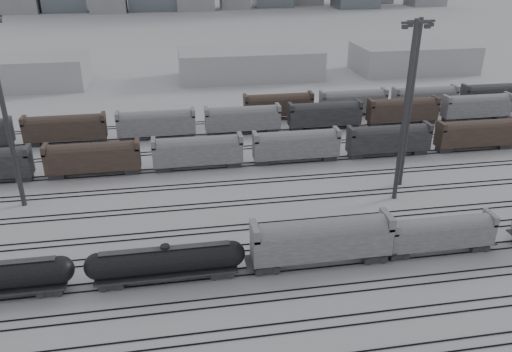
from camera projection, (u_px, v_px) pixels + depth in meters
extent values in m
plane|color=silver|center=(295.00, 272.00, 57.66)|extent=(900.00, 900.00, 0.00)
cube|color=black|center=(319.00, 329.00, 48.92)|extent=(220.00, 0.07, 0.16)
cube|color=black|center=(315.00, 319.00, 50.20)|extent=(220.00, 0.07, 0.16)
cube|color=black|center=(306.00, 297.00, 53.40)|extent=(220.00, 0.07, 0.16)
cube|color=black|center=(302.00, 289.00, 54.68)|extent=(220.00, 0.07, 0.16)
cube|color=black|center=(295.00, 270.00, 57.88)|extent=(220.00, 0.07, 0.16)
cube|color=black|center=(292.00, 263.00, 59.16)|extent=(220.00, 0.07, 0.16)
cube|color=black|center=(285.00, 247.00, 62.36)|extent=(220.00, 0.07, 0.16)
cube|color=black|center=(282.00, 241.00, 63.65)|extent=(220.00, 0.07, 0.16)
cube|color=black|center=(277.00, 227.00, 66.84)|extent=(220.00, 0.07, 0.16)
cube|color=black|center=(275.00, 222.00, 68.13)|extent=(220.00, 0.07, 0.16)
cube|color=black|center=(267.00, 203.00, 73.11)|extent=(220.00, 0.07, 0.16)
cube|color=black|center=(265.00, 199.00, 74.40)|extent=(220.00, 0.07, 0.16)
cube|color=black|center=(259.00, 183.00, 79.39)|extent=(220.00, 0.07, 0.16)
cube|color=black|center=(257.00, 179.00, 80.67)|extent=(220.00, 0.07, 0.16)
cube|color=black|center=(251.00, 166.00, 85.66)|extent=(220.00, 0.07, 0.16)
cube|color=black|center=(250.00, 162.00, 86.95)|extent=(220.00, 0.07, 0.16)
cube|color=black|center=(244.00, 149.00, 92.83)|extent=(220.00, 0.07, 0.16)
cube|color=black|center=(243.00, 146.00, 94.11)|extent=(220.00, 0.07, 0.16)
cube|color=black|center=(239.00, 135.00, 100.00)|extent=(220.00, 0.07, 0.16)
cube|color=black|center=(238.00, 132.00, 101.28)|extent=(220.00, 0.07, 0.16)
cube|color=black|center=(233.00, 122.00, 107.17)|extent=(220.00, 0.07, 0.16)
cube|color=black|center=(233.00, 120.00, 108.45)|extent=(220.00, 0.07, 0.16)
cube|color=black|center=(51.00, 287.00, 54.14)|extent=(2.68, 2.16, 0.72)
sphere|color=black|center=(60.00, 270.00, 53.44)|extent=(2.99, 2.99, 2.99)
cube|color=black|center=(112.00, 281.00, 55.13)|extent=(2.64, 2.13, 0.71)
cube|color=black|center=(221.00, 270.00, 57.02)|extent=(2.64, 2.13, 0.71)
cube|color=black|center=(167.00, 272.00, 55.86)|extent=(15.73, 2.74, 0.25)
cylinder|color=black|center=(166.00, 260.00, 55.19)|extent=(14.72, 2.94, 2.94)
sphere|color=black|center=(98.00, 266.00, 54.05)|extent=(2.94, 2.94, 2.94)
sphere|color=black|center=(232.00, 254.00, 56.33)|extent=(2.94, 2.94, 2.94)
cylinder|color=black|center=(165.00, 247.00, 54.51)|extent=(1.01, 1.01, 0.51)
cube|color=black|center=(165.00, 248.00, 54.56)|extent=(14.21, 0.91, 0.06)
cube|color=black|center=(266.00, 266.00, 57.80)|extent=(2.83, 2.29, 0.76)
cube|color=black|center=(373.00, 255.00, 59.82)|extent=(2.83, 2.29, 0.76)
cube|color=gray|center=(321.00, 242.00, 57.75)|extent=(16.34, 3.27, 3.49)
cylinder|color=gray|center=(322.00, 232.00, 57.20)|extent=(14.81, 3.16, 3.16)
cube|color=gray|center=(255.00, 231.00, 55.63)|extent=(0.76, 3.27, 1.52)
cube|color=gray|center=(387.00, 220.00, 58.05)|extent=(0.76, 3.27, 1.52)
cone|color=black|center=(320.00, 257.00, 58.63)|extent=(2.61, 2.61, 0.98)
cube|color=black|center=(397.00, 253.00, 60.36)|extent=(2.29, 1.85, 0.62)
cube|color=black|center=(477.00, 245.00, 61.99)|extent=(2.29, 1.85, 0.62)
cube|color=gray|center=(440.00, 235.00, 60.31)|extent=(13.20, 2.64, 2.82)
cylinder|color=gray|center=(442.00, 227.00, 59.87)|extent=(11.97, 2.55, 2.55)
cube|color=gray|center=(393.00, 227.00, 58.60)|extent=(0.62, 2.64, 1.23)
cube|color=gray|center=(491.00, 218.00, 60.56)|extent=(0.62, 2.64, 1.23)
cone|color=black|center=(438.00, 247.00, 61.03)|extent=(2.11, 2.11, 0.79)
cylinder|color=#353538|center=(5.00, 116.00, 67.13)|extent=(0.69, 0.69, 26.96)
cylinder|color=#353538|center=(405.00, 115.00, 69.38)|extent=(0.66, 0.66, 25.92)
cube|color=#353538|center=(417.00, 22.00, 64.21)|extent=(4.15, 0.31, 0.31)
cube|color=#353538|center=(405.00, 27.00, 64.18)|extent=(0.73, 0.52, 0.52)
cube|color=#353538|center=(427.00, 26.00, 64.66)|extent=(0.73, 0.52, 0.52)
cylinder|color=#353538|center=(410.00, 107.00, 73.80)|extent=(0.65, 0.65, 25.49)
cube|color=#353538|center=(421.00, 21.00, 68.71)|extent=(4.08, 0.31, 0.31)
cube|color=#353538|center=(410.00, 25.00, 68.69)|extent=(0.71, 0.51, 0.51)
cube|color=#353538|center=(431.00, 25.00, 69.16)|extent=(0.71, 0.51, 0.51)
cube|color=#46372C|center=(93.00, 159.00, 81.15)|extent=(15.00, 3.00, 5.60)
cube|color=gray|center=(198.00, 153.00, 83.78)|extent=(15.00, 3.00, 5.60)
cube|color=gray|center=(296.00, 147.00, 86.41)|extent=(15.00, 3.00, 5.60)
cube|color=black|center=(389.00, 141.00, 89.04)|extent=(15.00, 3.00, 5.60)
cube|color=#46372C|center=(476.00, 135.00, 91.67)|extent=(15.00, 3.00, 5.60)
cube|color=#46372C|center=(65.00, 130.00, 94.41)|extent=(15.00, 3.00, 5.60)
cube|color=gray|center=(156.00, 125.00, 97.03)|extent=(15.00, 3.00, 5.60)
cube|color=gray|center=(243.00, 120.00, 99.66)|extent=(15.00, 3.00, 5.60)
cube|color=black|center=(325.00, 116.00, 102.29)|extent=(15.00, 3.00, 5.60)
cube|color=#46372C|center=(402.00, 112.00, 104.92)|extent=(15.00, 3.00, 5.60)
cube|color=gray|center=(476.00, 108.00, 107.55)|extent=(15.00, 3.00, 5.60)
cube|color=#46372C|center=(278.00, 107.00, 108.22)|extent=(15.00, 3.00, 5.60)
cube|color=gray|center=(353.00, 103.00, 110.85)|extent=(15.00, 3.00, 5.60)
cube|color=gray|center=(424.00, 99.00, 113.48)|extent=(15.00, 3.00, 5.60)
cube|color=black|center=(492.00, 96.00, 116.11)|extent=(15.00, 3.00, 5.60)
cube|color=#A0A1A3|center=(250.00, 64.00, 142.67)|extent=(40.00, 18.00, 8.00)
cube|color=#A0A1A3|center=(413.00, 58.00, 150.41)|extent=(35.00, 18.00, 8.00)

